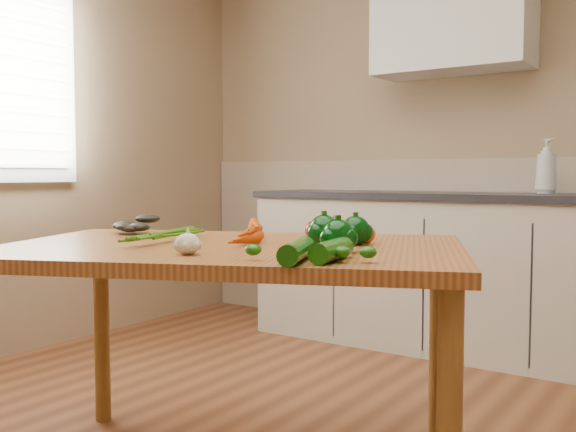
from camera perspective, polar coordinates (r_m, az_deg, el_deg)
The scene contains 15 objects.
room at distance 1.99m, azimuth -5.04°, elevation 10.82°, with size 4.04×5.04×2.64m.
counter_run at distance 3.73m, azimuth 17.88°, elevation -4.87°, with size 2.84×0.64×1.14m.
table at distance 2.07m, azimuth -5.09°, elevation -4.92°, with size 1.70×1.43×0.78m.
soap_bottle_a at distance 3.70m, azimuth 21.98°, elevation 4.12°, with size 0.11×0.11×0.29m, color silver.
carrot_bunch at distance 2.11m, azimuth -5.81°, elevation -1.40°, with size 0.27×0.21×0.07m, color #C64104, non-canonical shape.
leafy_greens at distance 2.51m, azimuth -13.95°, elevation -0.33°, with size 0.21×0.19×0.10m, color black, non-canonical shape.
garlic_bulb at distance 1.80m, azimuth -8.90°, elevation -2.47°, with size 0.07×0.07×0.06m, color beige.
pepper_a at distance 1.98m, azimuth 3.23°, elevation -1.35°, with size 0.10×0.10×0.10m, color #023208.
pepper_b at distance 2.04m, azimuth 6.03°, elevation -1.31°, with size 0.09×0.09×0.09m, color #023208.
pepper_c at distance 1.84m, azimuth 4.48°, elevation -1.79°, with size 0.09×0.09×0.09m, color #023208.
tomato_a at distance 2.15m, azimuth 2.53°, elevation -1.29°, with size 0.08×0.08×0.07m, color #8D0802.
tomato_b at distance 2.22m, azimuth 5.56°, elevation -1.35°, with size 0.06×0.06×0.06m, color #D44C05.
tomato_c at distance 2.11m, azimuth 6.97°, elevation -1.61°, with size 0.06×0.06×0.06m, color #D44C05.
zucchini_a at distance 1.65m, azimuth 3.89°, elevation -3.07°, with size 0.06×0.06×0.20m, color #0F4707.
zucchini_b at distance 1.64m, azimuth 0.78°, elevation -3.11°, with size 0.06×0.06×0.23m, color #0F4707.
Camera 1 is at (1.25, -1.35, 1.00)m, focal length 40.00 mm.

